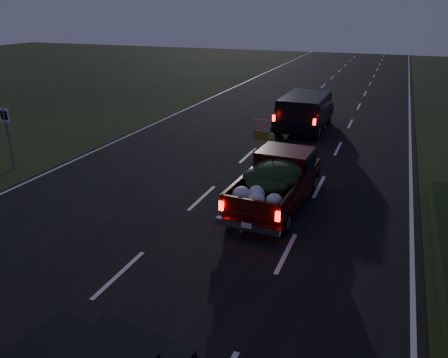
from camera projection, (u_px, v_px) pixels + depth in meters
The scene contains 5 objects.
ground at pixel (119, 275), 10.78m from camera, with size 120.00×120.00×0.00m, color black.
road_asphalt at pixel (119, 274), 10.78m from camera, with size 14.00×120.00×0.02m, color black.
route_sign at pixel (7, 129), 17.40m from camera, with size 0.55×0.08×2.50m.
pickup_truck at pixel (277, 178), 14.25m from camera, with size 2.10×4.95×2.55m.
lead_suv at pixel (305, 109), 23.14m from camera, with size 2.27×5.34×1.53m.
Camera 1 is at (5.76, -7.58, 6.16)m, focal length 35.00 mm.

